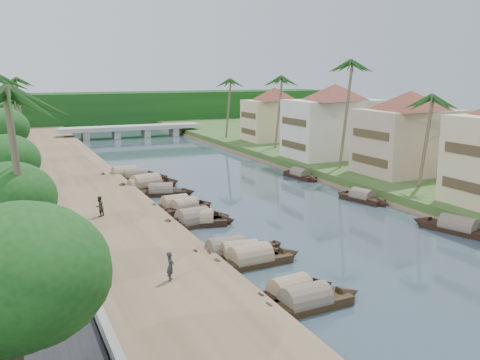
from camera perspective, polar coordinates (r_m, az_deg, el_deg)
name	(u,v)px	position (r m, az deg, el deg)	size (l,w,h in m)	color
ground	(330,235)	(44.41, 9.57, -5.77)	(220.00, 220.00, 0.00)	#33424C
left_bank	(90,197)	(57.14, -15.67, -1.74)	(10.00, 180.00, 0.80)	brown
right_bank	(368,170)	(70.91, 13.48, 1.05)	(16.00, 180.00, 1.20)	#2E491D
road	(0,202)	(56.55, -24.22, -2.16)	(8.00, 180.00, 1.40)	black
retaining_wall	(47,192)	(56.51, -19.93, -1.16)	(0.40, 180.00, 1.10)	slate
treeline	(105,109)	(137.55, -14.20, 7.36)	(120.00, 14.00, 8.00)	#113C10
bridge	(131,129)	(110.36, -11.57, 5.35)	(28.00, 4.00, 2.40)	#A3A298
building_mid	(409,132)	(66.19, 17.55, 4.95)	(14.11, 14.11, 9.70)	tan
building_far	(334,120)	(76.58, 10.03, 6.31)	(15.59, 15.59, 10.20)	silver
building_distant	(274,114)	(94.26, 3.69, 7.09)	(12.62, 12.62, 9.20)	beige
sampan_0	(305,303)	(30.77, 6.99, -12.85)	(7.86, 2.08, 2.07)	black
sampan_1	(290,293)	(31.85, 5.33, -11.94)	(6.93, 2.52, 2.05)	black
sampan_2	(250,260)	(36.95, 1.12, -8.51)	(8.28, 2.20, 2.17)	black
sampan_3	(227,252)	(38.55, -1.42, -7.65)	(7.76, 1.87, 2.10)	black
sampan_4	(240,255)	(37.80, 0.03, -8.04)	(7.44, 2.78, 2.09)	black
sampan_5	(200,221)	(46.36, -4.30, -4.37)	(6.53, 3.01, 2.06)	black
sampan_6	(193,221)	(46.33, -5.01, -4.38)	(8.01, 3.15, 2.32)	black
sampan_7	(184,208)	(50.85, -5.97, -2.97)	(7.11, 3.61, 1.91)	black
sampan_8	(175,206)	(51.59, -6.92, -2.78)	(7.07, 2.21, 2.17)	black
sampan_9	(161,192)	(57.87, -8.44, -1.26)	(7.64, 3.42, 1.94)	black
sampan_10	(139,187)	(60.84, -10.77, -0.72)	(6.62, 2.76, 1.84)	black
sampan_11	(146,185)	(61.54, -10.03, -0.53)	(9.28, 4.23, 2.56)	black
sampan_12	(137,177)	(66.79, -10.94, 0.36)	(8.01, 3.47, 1.92)	black
sampan_13	(125,175)	(67.89, -12.20, 0.50)	(8.68, 2.42, 2.33)	black
sampan_14	(458,228)	(47.62, 22.27, -4.78)	(4.10, 8.53, 2.07)	black
sampan_15	(362,198)	(56.05, 12.89, -1.85)	(3.07, 6.83, 1.85)	black
sampan_16	(300,175)	(66.95, 6.41, 0.52)	(2.11, 7.21, 1.80)	black
canoe_1	(259,250)	(39.96, 2.09, -7.43)	(4.93, 2.44, 0.80)	black
canoe_2	(130,187)	(62.22, -11.67, -0.77)	(6.13, 2.75, 0.90)	black
palm_1	(427,99)	(58.18, 19.28, 8.15)	(3.20, 3.20, 10.86)	brown
palm_2	(345,65)	(67.57, 11.18, 11.99)	(3.20, 3.20, 14.60)	brown
palm_3	(277,79)	(84.66, 4.01, 10.68)	(3.20, 3.20, 12.53)	brown
palm_4	(17,97)	(27.49, -22.71, 8.20)	(3.20, 3.20, 12.31)	brown
palm_6	(16,101)	(66.20, -22.74, 7.73)	(3.20, 3.20, 10.08)	brown
palm_7	(227,81)	(97.95, -1.42, 10.48)	(3.20, 3.20, 11.94)	brown
palm_8	(19,80)	(96.89, -22.49, 9.79)	(3.20, 3.20, 12.04)	brown
tree_0	(7,282)	(17.94, -23.60, -9.97)	(5.33, 5.33, 7.65)	#4F3D2D
tree_1	(4,204)	(29.82, -23.91, -2.39)	(4.57, 4.57, 6.97)	#4F3D2D
tree_2	(1,166)	(40.43, -24.10, 1.40)	(4.50, 4.50, 7.22)	#4F3D2D
tree_3	(0,132)	(58.77, -24.27, 4.72)	(4.97, 4.97, 7.90)	#4F3D2D
tree_6	(349,117)	(82.35, 11.55, 6.64)	(4.20, 4.20, 7.08)	#4F3D2D
person_near	(170,266)	(32.44, -7.44, -9.10)	(0.65, 0.43, 1.79)	#26282E
person_far	(99,206)	(47.47, -14.77, -2.74)	(0.87, 0.68, 1.80)	#323123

